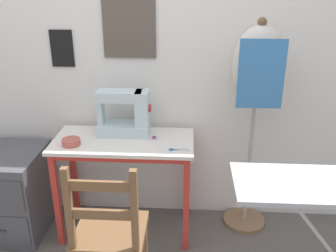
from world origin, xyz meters
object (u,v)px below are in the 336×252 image
object	(u,v)px
wooden_chair	(110,234)
dress_form	(257,78)
filing_cabinet	(13,192)
sewing_machine	(127,114)
thread_spool_near_machine	(154,137)
fabric_bowl	(71,142)
scissors	(176,150)

from	to	relation	value
wooden_chair	dress_form	world-z (taller)	dress_form
wooden_chair	filing_cabinet	distance (m)	1.04
sewing_machine	thread_spool_near_machine	world-z (taller)	sewing_machine
fabric_bowl	wooden_chair	size ratio (longest dim) A/B	0.13
thread_spool_near_machine	dress_form	world-z (taller)	dress_form
wooden_chair	scissors	bearing A→B (deg)	53.69
scissors	dress_form	xyz separation A→B (m)	(0.53, 0.27, 0.41)
sewing_machine	scissors	world-z (taller)	sewing_machine
thread_spool_near_machine	filing_cabinet	world-z (taller)	thread_spool_near_machine
dress_form	sewing_machine	bearing A→B (deg)	-177.91
sewing_machine	filing_cabinet	world-z (taller)	sewing_machine
filing_cabinet	wooden_chair	bearing A→B (deg)	-34.34
sewing_machine	wooden_chair	world-z (taller)	sewing_machine
fabric_bowl	filing_cabinet	distance (m)	0.68
fabric_bowl	filing_cabinet	world-z (taller)	fabric_bowl
wooden_chair	filing_cabinet	xyz separation A→B (m)	(-0.85, 0.58, -0.12)
filing_cabinet	thread_spool_near_machine	bearing A→B (deg)	3.68
fabric_bowl	thread_spool_near_machine	size ratio (longest dim) A/B	3.81
fabric_bowl	wooden_chair	distance (m)	0.71
scissors	filing_cabinet	world-z (taller)	scissors
filing_cabinet	fabric_bowl	bearing A→B (deg)	-6.79
filing_cabinet	dress_form	distance (m)	1.93
wooden_chair	filing_cabinet	bearing A→B (deg)	145.66
thread_spool_near_machine	filing_cabinet	size ratio (longest dim) A/B	0.05
thread_spool_near_machine	wooden_chair	bearing A→B (deg)	-106.93
dress_form	fabric_bowl	bearing A→B (deg)	-169.26
scissors	dress_form	distance (m)	0.72
thread_spool_near_machine	sewing_machine	bearing A→B (deg)	159.35
scissors	thread_spool_near_machine	xyz separation A→B (m)	(-0.16, 0.17, 0.01)
filing_cabinet	scissors	bearing A→B (deg)	-4.66
scissors	filing_cabinet	xyz separation A→B (m)	(-1.20, 0.10, -0.43)
sewing_machine	dress_form	size ratio (longest dim) A/B	0.24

